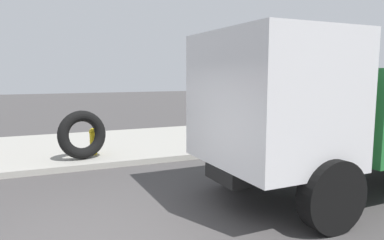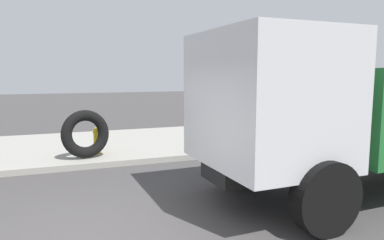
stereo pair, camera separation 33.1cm
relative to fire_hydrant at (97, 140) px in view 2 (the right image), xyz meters
The scene contains 4 objects.
sidewalk_curb 1.67m from the fire_hydrant, 116.36° to the left, with size 36.00×5.00×0.15m, color #99968E.
fire_hydrant is the anchor object (origin of this frame).
loose_tire 0.59m from the fire_hydrant, 127.27° to the right, with size 1.23×1.23×0.28m, color black.
dump_truck_green 6.63m from the fire_hydrant, 44.77° to the right, with size 7.08×3.00×3.00m.
Camera 2 is at (-0.23, -4.79, 2.31)m, focal length 33.43 mm.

